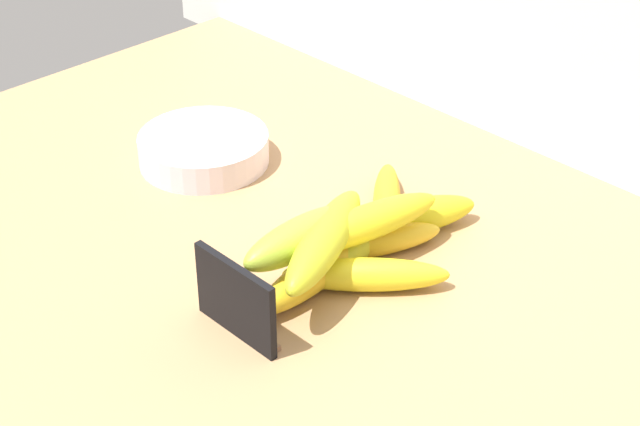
# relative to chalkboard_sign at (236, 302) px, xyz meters

# --- Properties ---
(counter_top) EXTENTS (1.10, 0.76, 0.03)m
(counter_top) POSITION_rel_chalkboard_sign_xyz_m (-0.10, 0.13, -0.05)
(counter_top) COLOR #A47B53
(counter_top) RESTS_ON ground
(chalkboard_sign) EXTENTS (0.11, 0.02, 0.08)m
(chalkboard_sign) POSITION_rel_chalkboard_sign_xyz_m (0.00, 0.00, 0.00)
(chalkboard_sign) COLOR black
(chalkboard_sign) RESTS_ON counter_top
(fruit_bowl) EXTENTS (0.16, 0.16, 0.04)m
(fruit_bowl) POSITION_rel_chalkboard_sign_xyz_m (-0.29, 0.19, -0.02)
(fruit_bowl) COLOR silver
(fruit_bowl) RESTS_ON counter_top
(banana_0) EXTENTS (0.10, 0.17, 0.04)m
(banana_0) POSITION_rel_chalkboard_sign_xyz_m (-0.00, 0.25, -0.02)
(banana_0) COLOR yellow
(banana_0) RESTS_ON counter_top
(banana_1) EXTENTS (0.10, 0.15, 0.03)m
(banana_1) POSITION_rel_chalkboard_sign_xyz_m (0.00, 0.20, -0.02)
(banana_1) COLOR gold
(banana_1) RESTS_ON counter_top
(banana_2) EXTENTS (0.15, 0.15, 0.04)m
(banana_2) POSITION_rel_chalkboard_sign_xyz_m (0.04, 0.14, -0.02)
(banana_2) COLOR yellow
(banana_2) RESTS_ON counter_top
(banana_3) EXTENTS (0.05, 0.20, 0.04)m
(banana_3) POSITION_rel_chalkboard_sign_xyz_m (-0.01, 0.16, -0.02)
(banana_3) COLOR gold
(banana_3) RESTS_ON counter_top
(banana_4) EXTENTS (0.13, 0.14, 0.03)m
(banana_4) POSITION_rel_chalkboard_sign_xyz_m (-0.05, 0.27, -0.02)
(banana_4) COLOR gold
(banana_4) RESTS_ON counter_top
(banana_5) EXTENTS (0.06, 0.17, 0.04)m
(banana_5) POSITION_rel_chalkboard_sign_xyz_m (-0.00, 0.11, -0.02)
(banana_5) COLOR gold
(banana_5) RESTS_ON counter_top
(banana_6) EXTENTS (0.05, 0.15, 0.04)m
(banana_6) POSITION_rel_chalkboard_sign_xyz_m (-0.01, 0.10, 0.02)
(banana_6) COLOR #9BB230
(banana_6) RESTS_ON banana_5
(banana_7) EXTENTS (0.12, 0.19, 0.04)m
(banana_7) POSITION_rel_chalkboard_sign_xyz_m (0.01, 0.11, 0.02)
(banana_7) COLOR gold
(banana_7) RESTS_ON banana_5
(banana_8) EXTENTS (0.08, 0.19, 0.04)m
(banana_8) POSITION_rel_chalkboard_sign_xyz_m (0.01, 0.17, 0.02)
(banana_8) COLOR yellow
(banana_8) RESTS_ON banana_3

